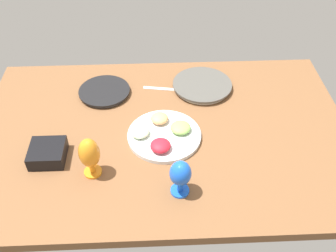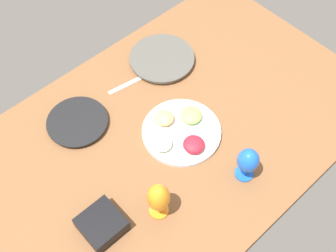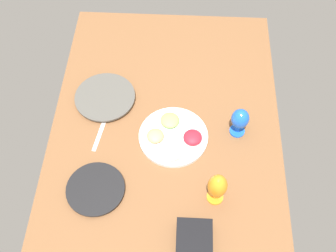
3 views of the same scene
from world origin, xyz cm
name	(u,v)px [view 2 (image 2 of 3)]	position (x,y,z in cm)	size (l,w,h in cm)	color
ground_plane	(175,130)	(0.00, 0.00, -2.00)	(160.00, 104.00, 4.00)	brown
dinner_plate_left	(162,59)	(-19.64, -29.49, 1.38)	(28.54, 28.54, 2.66)	silver
dinner_plate_right	(78,122)	(27.39, -27.17, 1.12)	(24.28, 24.28, 2.16)	#4C4C51
fruit_platter	(180,132)	(0.69, 3.81, 1.79)	(30.91, 30.91, 5.60)	silver
hurricane_glass_orange	(158,198)	(28.05, 22.00, 10.27)	(7.84, 7.84, 17.53)	orange
hurricane_glass_blue	(248,162)	(-4.65, 32.40, 9.37)	(7.85, 7.85, 15.31)	blue
square_bowl_black	(102,224)	(46.34, 13.64, 3.26)	(13.73, 13.73, 5.86)	black
fork_by_left_plate	(128,83)	(-0.46, -29.51, 0.30)	(18.00, 1.80, 0.60)	silver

